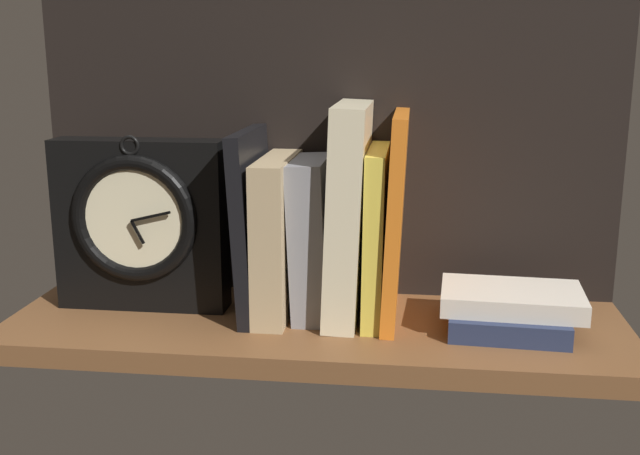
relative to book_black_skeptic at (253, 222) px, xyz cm
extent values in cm
cube|color=brown|center=(8.07, -2.78, -12.41)|extent=(73.97, 24.51, 2.50)
cube|color=black|center=(8.07, 8.87, 9.82)|extent=(73.97, 1.20, 41.95)
cube|color=black|center=(0.00, 0.00, 0.00)|extent=(2.83, 16.08, 22.38)
cube|color=tan|center=(3.06, 0.00, -1.60)|extent=(3.84, 16.14, 19.12)
cube|color=gray|center=(7.34, 0.00, -1.65)|extent=(4.95, 12.36, 19.18)
cube|color=beige|center=(11.66, 0.00, 1.61)|extent=(4.79, 16.00, 25.67)
cube|color=gold|center=(15.01, 0.00, -0.97)|extent=(2.45, 15.20, 20.41)
cube|color=orange|center=(17.26, 0.00, 1.11)|extent=(2.59, 16.55, 24.58)
cube|color=black|center=(-13.91, -0.43, -0.62)|extent=(21.09, 4.66, 21.09)
torus|color=black|center=(-13.91, -3.16, 0.63)|extent=(15.72, 1.93, 15.72)
cylinder|color=beige|center=(-13.91, -3.16, 0.63)|extent=(12.69, 0.60, 12.69)
cube|color=black|center=(-13.22, -3.66, -0.76)|extent=(1.65, 0.30, 2.91)
cube|color=black|center=(-11.49, -3.66, 1.21)|extent=(4.90, 0.30, 1.45)
torus|color=black|center=(-13.91, -2.76, 9.49)|extent=(2.44, 0.44, 2.44)
cube|color=#232D4C|center=(30.51, -2.47, -9.91)|extent=(13.94, 13.24, 2.51)
cube|color=beige|center=(30.92, -2.72, -7.51)|extent=(16.57, 11.13, 2.29)
camera|label=1|loc=(19.35, -87.87, 20.80)|focal=42.52mm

